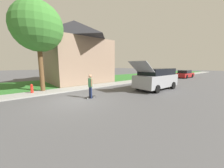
% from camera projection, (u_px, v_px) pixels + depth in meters
% --- Properties ---
extents(ground_plane, '(120.00, 120.00, 0.00)m').
position_uv_depth(ground_plane, '(74.00, 100.00, 8.23)').
color(ground_plane, '#49494C').
extents(lawn, '(10.00, 80.00, 0.08)m').
position_uv_depth(lawn, '(91.00, 81.00, 18.09)').
color(lawn, '#2D6B28').
rests_on(lawn, ground_plane).
extents(sidewalk, '(1.80, 80.00, 0.10)m').
position_uv_depth(sidewalk, '(110.00, 84.00, 14.77)').
color(sidewalk, gray).
rests_on(sidewalk, ground_plane).
extents(house, '(8.84, 7.81, 7.92)m').
position_uv_depth(house, '(75.00, 50.00, 16.68)').
color(house, '#89705B').
rests_on(house, lawn).
extents(lawn_tree_near, '(3.92, 3.92, 7.23)m').
position_uv_depth(lawn_tree_near, '(38.00, 27.00, 10.02)').
color(lawn_tree_near, brown).
rests_on(lawn_tree_near, lawn).
extents(suv_parked, '(2.18, 5.35, 2.63)m').
position_uv_depth(suv_parked, '(156.00, 78.00, 11.81)').
color(suv_parked, gray).
rests_on(suv_parked, ground_plane).
extents(car_down_street, '(1.87, 4.47, 1.35)m').
position_uv_depth(car_down_street, '(185.00, 74.00, 22.58)').
color(car_down_street, maroon).
rests_on(car_down_street, ground_plane).
extents(skateboarder, '(0.41, 0.22, 1.67)m').
position_uv_depth(skateboarder, '(90.00, 85.00, 8.64)').
color(skateboarder, '#192347').
rests_on(skateboarder, ground_plane).
extents(skateboard, '(0.22, 0.82, 0.10)m').
position_uv_depth(skateboard, '(90.00, 97.00, 8.83)').
color(skateboard, black).
rests_on(skateboard, ground_plane).
extents(fire_hydrant, '(0.20, 0.20, 0.71)m').
position_uv_depth(fire_hydrant, '(32.00, 89.00, 9.95)').
color(fire_hydrant, red).
rests_on(fire_hydrant, sidewalk).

